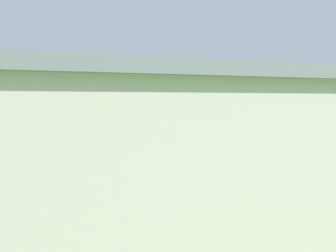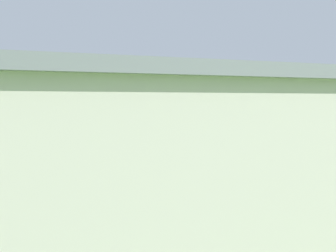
# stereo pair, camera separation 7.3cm
# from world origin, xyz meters

# --- Properties ---
(ground_plane) EXTENTS (400.00, 400.00, 0.00)m
(ground_plane) POSITION_xyz_m (0.00, 0.00, 0.00)
(ground_plane) COLOR #608C42
(hangar) EXTENTS (32.36, 17.00, 5.87)m
(hangar) POSITION_xyz_m (-1.43, 36.37, 2.94)
(hangar) COLOR beige
(hangar) RESTS_ON ground_plane
(biplane) EXTENTS (7.18, 7.34, 3.82)m
(biplane) POSITION_xyz_m (-5.88, 2.21, 3.18)
(biplane) COLOR silver
(car_black) EXTENTS (2.51, 4.59, 1.54)m
(car_black) POSITION_xyz_m (-15.07, 20.91, 0.81)
(car_black) COLOR black
(car_black) RESTS_ON ground_plane
(person_near_hangar_door) EXTENTS (0.51, 0.51, 1.61)m
(person_near_hangar_door) POSITION_xyz_m (3.49, 15.48, 0.80)
(person_near_hangar_door) COLOR beige
(person_near_hangar_door) RESTS_ON ground_plane
(person_by_parked_cars) EXTENTS (0.52, 0.52, 1.77)m
(person_by_parked_cars) POSITION_xyz_m (-3.16, 18.84, 0.89)
(person_by_parked_cars) COLOR beige
(person_by_parked_cars) RESTS_ON ground_plane
(person_beside_truck) EXTENTS (0.43, 0.43, 1.60)m
(person_beside_truck) POSITION_xyz_m (2.01, 16.50, 0.79)
(person_beside_truck) COLOR orange
(person_beside_truck) RESTS_ON ground_plane
(windsock) EXTENTS (1.46, 1.27, 7.06)m
(windsock) POSITION_xyz_m (2.18, -18.38, 6.18)
(windsock) COLOR silver
(windsock) RESTS_ON ground_plane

